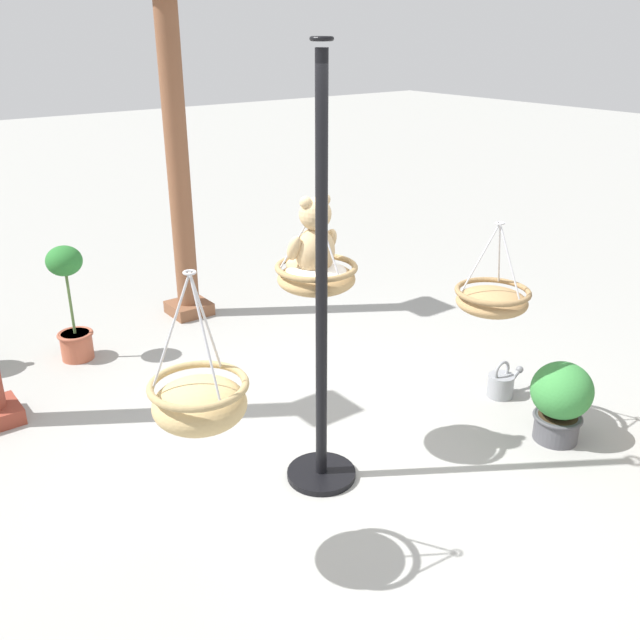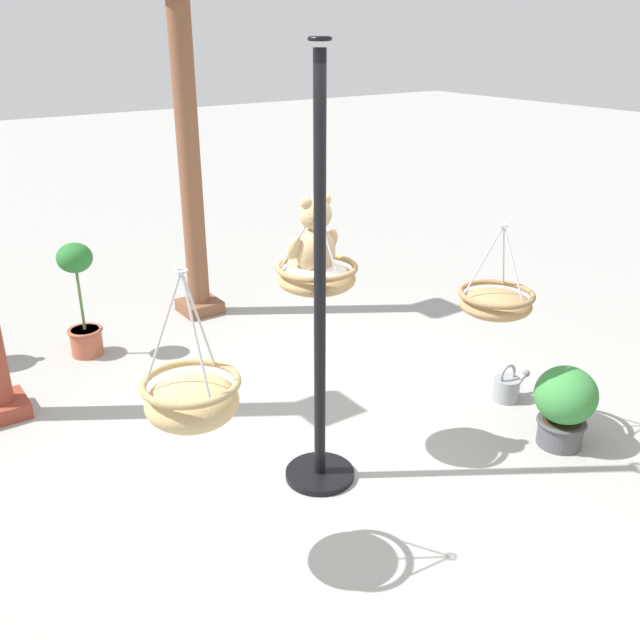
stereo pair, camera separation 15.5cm
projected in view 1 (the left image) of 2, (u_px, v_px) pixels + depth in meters
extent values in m
plane|color=#9E9E99|center=(322.00, 457.00, 4.68)|extent=(40.00, 40.00, 0.00)
cylinder|color=black|center=(322.00, 289.00, 3.98)|extent=(0.07, 0.07, 2.57)
cylinder|color=black|center=(321.00, 474.00, 4.47)|extent=(0.44, 0.44, 0.04)
torus|color=black|center=(322.00, 39.00, 3.46)|extent=(0.12, 0.12, 0.02)
ellipsoid|color=tan|center=(316.00, 279.00, 4.26)|extent=(0.48, 0.48, 0.17)
torus|color=#97794E|center=(316.00, 267.00, 4.23)|extent=(0.51, 0.51, 0.04)
ellipsoid|color=silver|center=(316.00, 276.00, 4.25)|extent=(0.42, 0.42, 0.14)
cylinder|color=#B7B7BC|center=(323.00, 233.00, 4.25)|extent=(0.21, 0.13, 0.37)
cylinder|color=#B7B7BC|center=(298.00, 238.00, 4.15)|extent=(0.21, 0.13, 0.37)
cylinder|color=#B7B7BC|center=(328.00, 242.00, 4.08)|extent=(0.01, 0.23, 0.37)
torus|color=#B7B7BC|center=(316.00, 208.00, 4.09)|extent=(0.06, 0.06, 0.01)
ellipsoid|color=tan|center=(315.00, 252.00, 4.20)|extent=(0.25, 0.21, 0.30)
sphere|color=tan|center=(315.00, 214.00, 4.11)|extent=(0.25, 0.25, 0.19)
ellipsoid|color=#D9B683|center=(308.00, 214.00, 4.17)|extent=(0.10, 0.09, 0.06)
sphere|color=black|center=(306.00, 213.00, 4.19)|extent=(0.03, 0.03, 0.03)
sphere|color=tan|center=(306.00, 203.00, 4.04)|extent=(0.07, 0.07, 0.07)
sphere|color=tan|center=(324.00, 199.00, 4.12)|extent=(0.07, 0.07, 0.07)
ellipsoid|color=tan|center=(294.00, 248.00, 4.14)|extent=(0.08, 0.15, 0.19)
ellipsoid|color=tan|center=(329.00, 241.00, 4.28)|extent=(0.08, 0.15, 0.19)
ellipsoid|color=tan|center=(296.00, 266.00, 4.28)|extent=(0.09, 0.17, 0.09)
ellipsoid|color=tan|center=(314.00, 262.00, 4.36)|extent=(0.09, 0.17, 0.09)
ellipsoid|color=tan|center=(200.00, 405.00, 3.34)|extent=(0.46, 0.46, 0.24)
torus|color=tan|center=(198.00, 385.00, 3.30)|extent=(0.48, 0.48, 0.04)
cylinder|color=#B7B7BC|center=(206.00, 322.00, 3.28)|extent=(0.20, 0.12, 0.57)
cylinder|color=#B7B7BC|center=(171.00, 332.00, 3.18)|extent=(0.20, 0.12, 0.57)
cylinder|color=#B7B7BC|center=(205.00, 338.00, 3.11)|extent=(0.01, 0.22, 0.57)
torus|color=#B7B7BC|center=(190.00, 272.00, 3.08)|extent=(0.06, 0.06, 0.01)
ellipsoid|color=#A37F51|center=(492.00, 302.00, 4.66)|extent=(0.48, 0.48, 0.16)
torus|color=olive|center=(493.00, 291.00, 4.63)|extent=(0.50, 0.50, 0.04)
cylinder|color=#B7B7BC|center=(499.00, 253.00, 4.63)|extent=(0.21, 0.13, 0.47)
cylinder|color=#B7B7BC|center=(480.00, 259.00, 4.53)|extent=(0.21, 0.13, 0.47)
cylinder|color=#B7B7BC|center=(510.00, 262.00, 4.46)|extent=(0.01, 0.23, 0.47)
torus|color=#B7B7BC|center=(500.00, 223.00, 4.45)|extent=(0.06, 0.06, 0.01)
cylinder|color=brown|center=(178.00, 166.00, 6.42)|extent=(0.21, 0.21, 2.95)
cube|color=brown|center=(189.00, 308.00, 6.97)|extent=(0.38, 0.38, 0.12)
cylinder|color=#AD563D|center=(77.00, 346.00, 6.02)|extent=(0.27, 0.27, 0.24)
torus|color=#9C4E37|center=(75.00, 334.00, 5.97)|extent=(0.30, 0.30, 0.03)
cylinder|color=#382819|center=(75.00, 335.00, 5.97)|extent=(0.24, 0.24, 0.03)
cylinder|color=#4C6B38|center=(71.00, 304.00, 5.86)|extent=(0.02, 0.02, 0.53)
ellipsoid|color=#28702D|center=(64.00, 261.00, 5.71)|extent=(0.29, 0.29, 0.25)
cylinder|color=#4C4C51|center=(556.00, 427.00, 4.85)|extent=(0.30, 0.30, 0.19)
torus|color=#444449|center=(558.00, 417.00, 4.82)|extent=(0.34, 0.34, 0.03)
cylinder|color=#382819|center=(558.00, 417.00, 4.82)|extent=(0.27, 0.27, 0.03)
ellipsoid|color=#38843D|center=(562.00, 390.00, 4.74)|extent=(0.42, 0.42, 0.39)
cylinder|color=gray|center=(500.00, 386.00, 5.41)|extent=(0.20, 0.20, 0.18)
cylinder|color=gray|center=(513.00, 378.00, 5.49)|extent=(0.17, 0.04, 0.14)
sphere|color=slate|center=(520.00, 370.00, 5.51)|extent=(0.06, 0.06, 0.06)
torus|color=gray|center=(502.00, 371.00, 5.36)|extent=(0.16, 0.02, 0.16)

